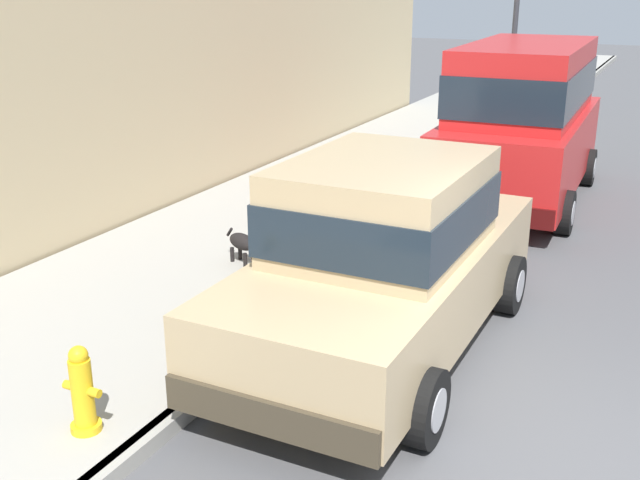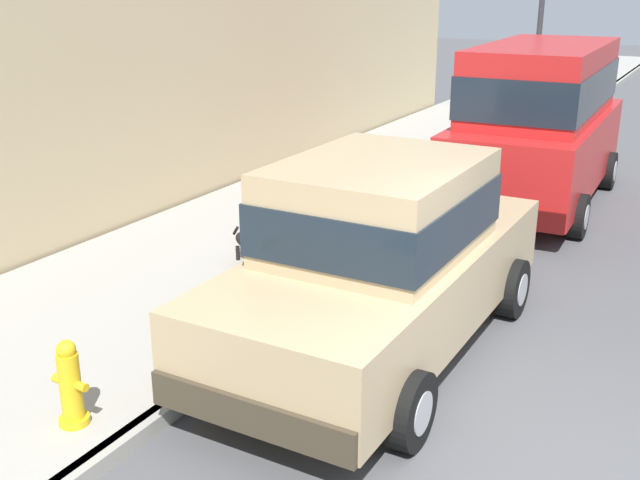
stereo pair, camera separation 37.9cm
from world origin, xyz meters
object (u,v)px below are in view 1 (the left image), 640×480
dog_black (245,242)px  fire_hydrant (82,392)px  car_tan_sedan (385,255)px  street_lamp (517,4)px  car_red_van (523,116)px

dog_black → fire_hydrant: fire_hydrant is taller
car_tan_sedan → street_lamp: 11.45m
fire_hydrant → street_lamp: size_ratio=0.16×
car_tan_sedan → street_lamp: bearing=96.9°
street_lamp → dog_black: bearing=-94.9°
fire_hydrant → car_red_van: bearing=80.1°
dog_black → fire_hydrant: (0.77, -3.64, 0.05)m
car_red_van → street_lamp: size_ratio=1.12×
dog_black → street_lamp: (0.87, 10.13, 2.48)m
car_tan_sedan → dog_black: bearing=154.1°
car_red_van → street_lamp: 5.69m
street_lamp → car_tan_sedan: bearing=-83.1°
car_red_van → car_tan_sedan: bearing=-90.2°
car_red_van → dog_black: bearing=-115.0°
car_red_van → fire_hydrant: car_red_van is taller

